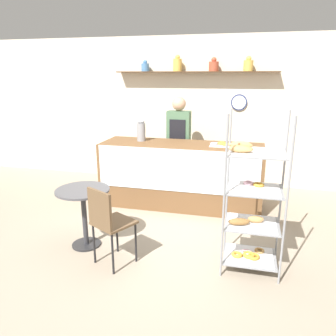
{
  "coord_description": "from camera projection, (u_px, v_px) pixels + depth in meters",
  "views": [
    {
      "loc": [
        0.98,
        -3.52,
        2.02
      ],
      "look_at": [
        0.0,
        0.46,
        0.85
      ],
      "focal_mm": 35.0,
      "sensor_mm": 36.0,
      "label": 1
    }
  ],
  "objects": [
    {
      "name": "ground_plane",
      "position": [
        159.0,
        243.0,
        4.07
      ],
      "size": [
        14.0,
        14.0,
        0.0
      ],
      "primitive_type": "plane",
      "color": "gray"
    },
    {
      "name": "back_wall",
      "position": [
        196.0,
        111.0,
        6.12
      ],
      "size": [
        10.0,
        0.3,
        2.7
      ],
      "color": "beige",
      "rests_on": "ground_plane"
    },
    {
      "name": "display_counter",
      "position": [
        181.0,
        175.0,
        5.15
      ],
      "size": [
        2.49,
        0.77,
        0.99
      ],
      "color": "brown",
      "rests_on": "ground_plane"
    },
    {
      "name": "pastry_rack",
      "position": [
        251.0,
        204.0,
        3.38
      ],
      "size": [
        0.6,
        0.52,
        1.68
      ],
      "color": "gray",
      "rests_on": "ground_plane"
    },
    {
      "name": "person_worker",
      "position": [
        179.0,
        140.0,
        5.68
      ],
      "size": [
        0.39,
        0.24,
        1.66
      ],
      "color": "#282833",
      "rests_on": "ground_plane"
    },
    {
      "name": "cafe_table",
      "position": [
        84.0,
        204.0,
        3.88
      ],
      "size": [
        0.63,
        0.63,
        0.73
      ],
      "color": "#262628",
      "rests_on": "ground_plane"
    },
    {
      "name": "cafe_chair",
      "position": [
        107.0,
        219.0,
        3.45
      ],
      "size": [
        0.51,
        0.51,
        0.89
      ],
      "rotation": [
        0.0,
        0.0,
        8.93
      ],
      "color": "black",
      "rests_on": "ground_plane"
    },
    {
      "name": "coffee_carafe",
      "position": [
        141.0,
        131.0,
        5.21
      ],
      "size": [
        0.13,
        0.13,
        0.33
      ],
      "color": "gray",
      "rests_on": "display_counter"
    },
    {
      "name": "donut_tray_counter",
      "position": [
        222.0,
        144.0,
        4.89
      ],
      "size": [
        0.38,
        0.32,
        0.05
      ],
      "color": "white",
      "rests_on": "display_counter"
    }
  ]
}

